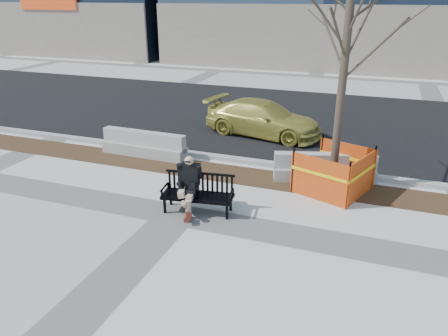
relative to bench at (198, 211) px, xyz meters
The scene contains 10 objects.
ground 0.48m from the bench, 142.25° to the right, with size 120.00×120.00×0.00m, color beige.
mulch_strip 2.34m from the bench, 99.25° to the left, with size 40.00×1.20×0.02m, color #47301C.
asphalt_street 8.52m from the bench, 92.53° to the left, with size 60.00×10.40×0.01m, color black.
curb 3.28m from the bench, 96.58° to the left, with size 60.00×0.25×0.12m, color #9E9B93.
bench is the anchor object (origin of this frame).
seated_man 0.22m from the bench, behind, with size 0.55×0.91×1.27m, color black, non-canonical shape.
tree_fence 3.45m from the bench, 39.33° to the left, with size 2.28×2.28×5.71m, color #FF5D18, non-canonical shape.
sedan 6.03m from the bench, 91.56° to the left, with size 1.65×4.06×1.18m, color #B1A741.
jersey_barrier_left 4.06m from the bench, 136.78° to the left, with size 2.68×0.54×0.77m, color #A19F96, non-canonical shape.
jersey_barrier_right 3.66m from the bench, 49.15° to the left, with size 2.61×0.52×0.75m, color #A3A098, non-canonical shape.
Camera 1 is at (3.91, -7.61, 4.53)m, focal length 34.60 mm.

